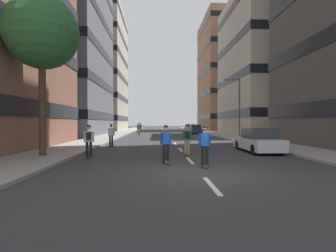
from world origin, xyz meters
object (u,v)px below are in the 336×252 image
Objects in this scene: skater_3 at (111,134)px; skater_4 at (140,127)px; skater_1 at (138,127)px; skater_2 at (89,139)px; parked_car_mid at (190,128)px; skater_7 at (166,142)px; streetlamp_right at (236,102)px; skater_6 at (139,128)px; skater_0 at (187,138)px; skater_5 at (205,144)px; parked_car_far at (195,129)px; parked_car_near at (258,141)px; street_tree_near at (42,33)px.

skater_4 is at bearing 88.96° from skater_3.
skater_1 and skater_2 have the same top height.
skater_7 is (-6.05, -37.66, 0.29)m from parked_car_mid.
streetlamp_right is 14.70m from skater_3.
skater_4 is (-11.72, 20.67, -3.12)m from streetlamp_right.
skater_6 is at bearing -126.71° from parked_car_mid.
skater_0 is 34.06m from skater_4.
skater_2 is (-10.00, -36.09, 0.32)m from parked_car_mid.
skater_1 is 34.92m from skater_5.
skater_5 is at bearing -97.98° from parked_car_far.
parked_car_far is at bearing 28.89° from skater_6.
parked_car_near is at bearing 18.01° from skater_0.
skater_4 is at bearing 106.46° from parked_car_near.
skater_5 is at bearing -111.64° from streetlamp_right.
parked_car_near is 33.56m from skater_4.
streetlamp_right reaches higher than skater_6.
skater_3 and skater_4 have the same top height.
skater_6 reaches higher than parked_car_far.
skater_0 is 1.00× the size of skater_4.
skater_3 is (-0.02, 6.57, -0.03)m from skater_2.
skater_1 and skater_6 have the same top height.
parked_car_far is at bearing 66.18° from street_tree_near.
street_tree_near is 20.24m from streetlamp_right.
skater_7 is (2.97, -25.56, 0.00)m from skater_6.
parked_car_mid is 38.21m from street_tree_near.
streetlamp_right is 3.65× the size of skater_6.
parked_car_far is at bearing -16.37° from skater_1.
skater_0 is (-6.95, -13.05, -3.12)m from streetlamp_right.
skater_1 is at bearing 95.24° from skater_6.
parked_car_mid is at bearing 83.47° from skater_5.
skater_0 is (-4.74, -1.54, 0.32)m from parked_car_near.
skater_2 is (-0.26, -31.83, 0.00)m from skater_1.
skater_0 is 1.00× the size of skater_2.
skater_3 is 28.20m from skater_4.
street_tree_near is at bearing -109.45° from parked_car_mid.
skater_4 is at bearing 85.51° from skater_1.
skater_1 is at bearing 84.83° from street_tree_near.
streetlamp_right reaches higher than skater_1.
skater_0 is at bearing 63.38° from skater_7.
street_tree_near is at bearing 169.12° from skater_2.
skater_5 is at bearing -82.29° from skater_4.
skater_0 is at bearing -97.70° from parked_car_mid.
skater_5 is (-4.44, -5.26, 0.29)m from parked_car_near.
skater_0 is at bearing -99.63° from parked_car_far.
skater_2 and skater_4 have the same top height.
skater_6 reaches higher than parked_car_mid.
street_tree_near is 4.76× the size of skater_2.
parked_car_near is 14.06m from street_tree_near.
streetlamp_right reaches higher than parked_car_mid.
skater_3 is at bearing 90.13° from skater_2.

